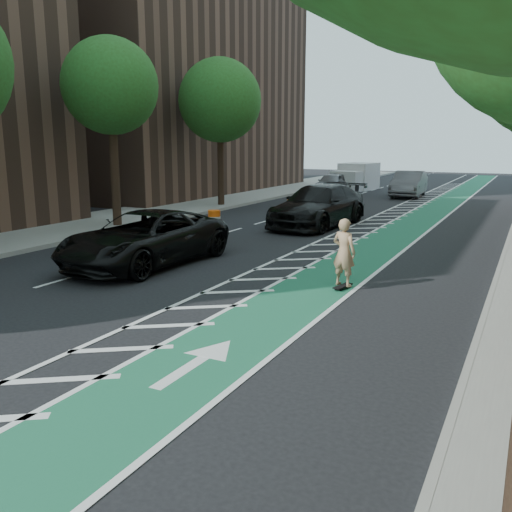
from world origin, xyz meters
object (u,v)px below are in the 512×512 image
Objects in this scene: suv_near at (145,238)px; suv_far at (319,206)px; skateboarder at (344,252)px; barrel_a at (214,221)px.

suv_far is at bearing 81.09° from suv_near.
suv_near is at bearing 12.34° from skateboarder.
skateboarder reaches higher than suv_near.
suv_far is 7.02× the size of barrel_a.
skateboarder is 0.29× the size of suv_near.
skateboarder is 6.10m from suv_near.
skateboarder is at bearing 2.41° from suv_near.
suv_near is 6.59× the size of barrel_a.
suv_far is at bearing -53.78° from skateboarder.
skateboarder is 9.71m from barrel_a.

